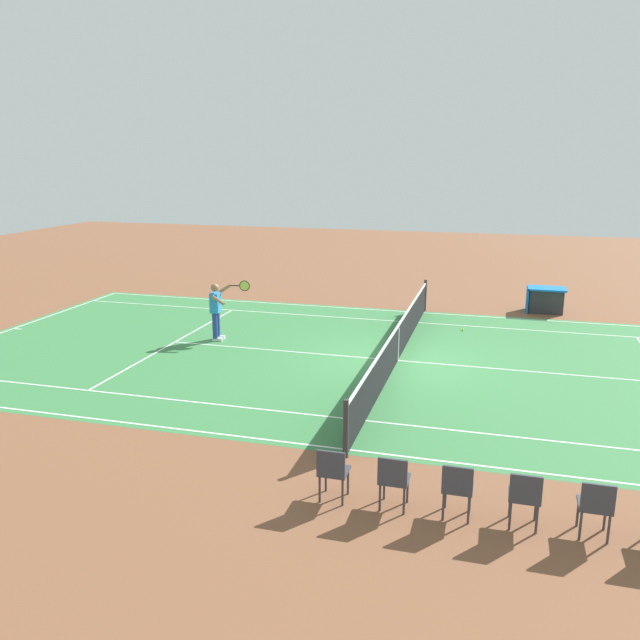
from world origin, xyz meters
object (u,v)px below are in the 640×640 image
Objects in this scene: tennis_player_near at (217,308)px; tennis_net at (398,342)px; spectator_chair_2 at (525,495)px; spectator_chair_5 at (333,470)px; tennis_ball at (463,330)px; spectator_chair_1 at (596,504)px; spectator_chair_3 at (457,486)px; equipment_cart_tarped at (545,300)px; spectator_chair_4 at (394,478)px.

tennis_net is at bearing 173.94° from tennis_player_near.
spectator_chair_2 and spectator_chair_5 have the same top height.
spectator_chair_1 is (-2.45, 10.79, 0.49)m from tennis_ball.
tennis_player_near is 9.60m from spectator_chair_5.
spectator_chair_2 is 1.00× the size of spectator_chair_3.
spectator_chair_1 reaches higher than tennis_ball.
tennis_net is 6.89× the size of tennis_player_near.
spectator_chair_1 is at bearing 180.00° from spectator_chair_5.
tennis_ball is 4.09m from equipment_cart_tarped.
spectator_chair_1 is at bearing 139.47° from tennis_player_near.
tennis_net reaches higher than spectator_chair_3.
spectator_chair_5 reaches higher than tennis_ball.
spectator_chair_5 is 0.70× the size of equipment_cart_tarped.
tennis_player_near reaches higher than tennis_net.
tennis_player_near reaches higher than spectator_chair_3.
spectator_chair_5 is at bearing 0.00° from spectator_chair_2.
spectator_chair_4 is at bearing 129.15° from tennis_player_near.
spectator_chair_1 is 0.70× the size of equipment_cart_tarped.
tennis_net is at bearing 67.59° from tennis_ball.
spectator_chair_3 is 0.93m from spectator_chair_4.
tennis_net is 7.58m from spectator_chair_3.
spectator_chair_1 is 1.00× the size of spectator_chair_4.
spectator_chair_3 is (0.93, 0.00, 0.00)m from spectator_chair_2.
equipment_cart_tarped is at bearing -146.44° from tennis_player_near.
spectator_chair_4 is (0.93, 0.00, 0.00)m from spectator_chair_3.
spectator_chair_5 reaches higher than equipment_cart_tarped.
tennis_net is at bearing -74.51° from spectator_chair_3.
spectator_chair_2 is at bearing 136.43° from tennis_player_near.
spectator_chair_3 is (-0.59, 10.79, 0.49)m from tennis_ball.
spectator_chair_2 is 0.70× the size of equipment_cart_tarped.
spectator_chair_2 and spectator_chair_3 have the same top height.
spectator_chair_3 is at bearing 133.01° from tennis_player_near.
spectator_chair_5 is at bearing 74.92° from equipment_cart_tarped.
spectator_chair_2 is 0.93m from spectator_chair_3.
tennis_player_near reaches higher than tennis_ball.
spectator_chair_5 is at bearing 91.25° from tennis_net.
tennis_ball is 10.81m from spectator_chair_4.
tennis_player_near is 7.41m from tennis_ball.
spectator_chair_2 reaches higher than equipment_cart_tarped.
tennis_net is at bearing -88.75° from spectator_chair_5.
spectator_chair_4 is (2.80, 0.00, 0.00)m from spectator_chair_1.
tennis_ball is at bearing 52.18° from equipment_cart_tarped.
spectator_chair_1 reaches higher than equipment_cart_tarped.
spectator_chair_5 is at bearing 0.00° from spectator_chair_4.
equipment_cart_tarped is at bearing -127.82° from tennis_ball.
spectator_chair_2 is 14.04m from equipment_cart_tarped.
tennis_player_near is 1.93× the size of spectator_chair_2.
spectator_chair_5 is at bearing 0.00° from spectator_chair_3.
spectator_chair_2 is (-1.52, 10.79, 0.49)m from tennis_ball.
spectator_chair_1 and spectator_chair_2 have the same top height.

